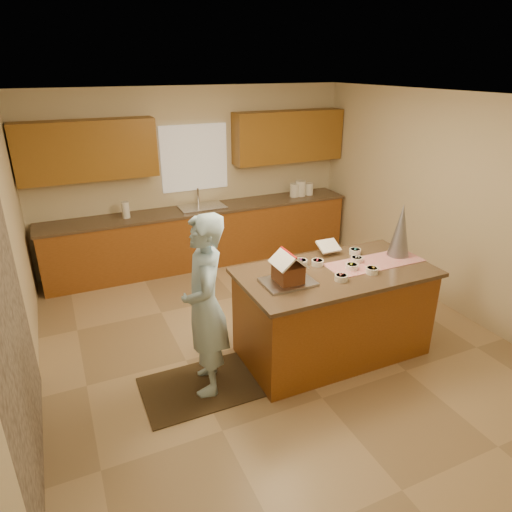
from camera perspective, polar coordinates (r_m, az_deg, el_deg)
name	(u,v)px	position (r m, az deg, el deg)	size (l,w,h in m)	color
floor	(271,339)	(5.45, 1.86, -10.30)	(5.50, 5.50, 0.00)	tan
ceiling	(274,97)	(4.57, 2.31, 19.31)	(5.50, 5.50, 0.00)	silver
wall_back	(195,177)	(7.31, -7.68, 9.82)	(5.50, 5.50, 0.00)	beige
wall_front	(491,384)	(2.94, 27.39, -14.05)	(5.50, 5.50, 0.00)	beige
wall_left	(10,272)	(4.42, -28.44, -1.78)	(5.50, 5.50, 0.00)	beige
wall_right	(448,203)	(6.32, 22.96, 6.10)	(5.50, 5.50, 0.00)	beige
stone_accent	(12,327)	(3.74, -28.29, -7.86)	(2.50, 2.50, 0.00)	gray
window_curtain	(194,158)	(7.22, -7.74, 12.09)	(1.05, 0.03, 1.00)	white
back_counter_base	(203,237)	(7.30, -6.61, 2.38)	(4.80, 0.60, 0.88)	brown
back_counter_top	(202,209)	(7.15, -6.77, 5.83)	(4.85, 0.63, 0.04)	brown
upper_cabinet_left	(87,150)	(6.75, -20.40, 12.30)	(1.85, 0.35, 0.80)	#8D5A1E
upper_cabinet_right	(288,136)	(7.63, 4.06, 14.72)	(1.85, 0.35, 0.80)	#8D5A1E
sink	(202,210)	(7.15, -6.77, 5.75)	(0.70, 0.45, 0.12)	silver
faucet	(198,197)	(7.27, -7.28, 7.41)	(0.03, 0.03, 0.28)	silver
island_base	(333,314)	(5.05, 9.62, -7.20)	(1.96, 0.98, 0.96)	brown
island_top	(336,272)	(4.82, 10.01, -2.04)	(2.05, 1.07, 0.04)	brown
table_runner	(374,262)	(5.08, 14.63, -0.78)	(1.09, 0.39, 0.01)	#B00C1B
baking_tray	(288,282)	(4.47, 4.01, -3.27)	(0.50, 0.37, 0.03)	silver
cookbook	(328,246)	(5.17, 9.07, 1.25)	(0.24, 0.02, 0.20)	white
tinsel_tree	(401,230)	(5.24, 17.69, 3.08)	(0.24, 0.24, 0.60)	#B2B3BE
rug	(204,386)	(4.78, -6.48, -15.87)	(1.22, 0.79, 0.01)	black
boy	(205,306)	(4.28, -6.38, -6.26)	(0.65, 0.43, 1.80)	#ADD8F6
canister_a	(294,190)	(7.74, 4.84, 8.23)	(0.16, 0.16, 0.22)	white
canister_b	(301,188)	(7.79, 5.60, 8.45)	(0.18, 0.18, 0.26)	white
canister_c	(309,189)	(7.88, 6.67, 8.35)	(0.14, 0.14, 0.20)	white
paper_towel	(126,210)	(6.87, -16.02, 5.57)	(0.11, 0.11, 0.24)	white
gingerbread_house	(288,270)	(4.42, 4.06, -1.77)	(0.30, 0.31, 0.31)	brown
candy_bowls	(342,264)	(4.90, 10.75, -1.02)	(0.83, 0.64, 0.06)	white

